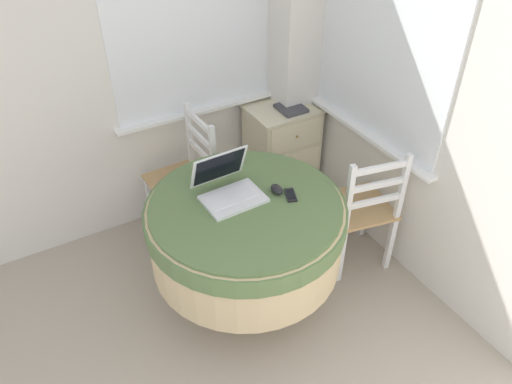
{
  "coord_description": "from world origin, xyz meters",
  "views": [
    {
      "loc": [
        -0.17,
        0.37,
        2.41
      ],
      "look_at": [
        0.94,
        2.32,
        0.68
      ],
      "focal_mm": 35.0,
      "sensor_mm": 36.0,
      "label": 1
    }
  ],
  "objects_px": {
    "dining_chair_near_right_window": "(361,210)",
    "round_dining_table": "(246,229)",
    "computer_mouse": "(277,189)",
    "dining_chair_near_back_window": "(186,179)",
    "laptop": "(228,188)",
    "corner_cabinet": "(281,151)",
    "cell_phone": "(291,195)",
    "book_on_cabinet": "(291,108)"
  },
  "relations": [
    {
      "from": "laptop",
      "to": "computer_mouse",
      "type": "bearing_deg",
      "value": -25.42
    },
    {
      "from": "dining_chair_near_right_window",
      "to": "corner_cabinet",
      "type": "relative_size",
      "value": 1.2
    },
    {
      "from": "round_dining_table",
      "to": "dining_chair_near_back_window",
      "type": "bearing_deg",
      "value": 91.84
    },
    {
      "from": "round_dining_table",
      "to": "computer_mouse",
      "type": "xyz_separation_m",
      "value": [
        0.19,
        -0.0,
        0.2
      ]
    },
    {
      "from": "book_on_cabinet",
      "to": "round_dining_table",
      "type": "bearing_deg",
      "value": -135.32
    },
    {
      "from": "round_dining_table",
      "to": "corner_cabinet",
      "type": "xyz_separation_m",
      "value": [
        0.77,
        0.85,
        -0.21
      ]
    },
    {
      "from": "computer_mouse",
      "to": "cell_phone",
      "type": "relative_size",
      "value": 0.7
    },
    {
      "from": "round_dining_table",
      "to": "dining_chair_near_back_window",
      "type": "xyz_separation_m",
      "value": [
        -0.03,
        0.79,
        -0.15
      ]
    },
    {
      "from": "computer_mouse",
      "to": "dining_chair_near_back_window",
      "type": "bearing_deg",
      "value": 105.43
    },
    {
      "from": "cell_phone",
      "to": "dining_chair_near_right_window",
      "type": "height_order",
      "value": "dining_chair_near_right_window"
    },
    {
      "from": "round_dining_table",
      "to": "dining_chair_near_right_window",
      "type": "distance_m",
      "value": 0.8
    },
    {
      "from": "computer_mouse",
      "to": "dining_chair_near_back_window",
      "type": "distance_m",
      "value": 0.9
    },
    {
      "from": "laptop",
      "to": "book_on_cabinet",
      "type": "height_order",
      "value": "laptop"
    },
    {
      "from": "dining_chair_near_back_window",
      "to": "book_on_cabinet",
      "type": "height_order",
      "value": "dining_chair_near_back_window"
    },
    {
      "from": "laptop",
      "to": "dining_chair_near_back_window",
      "type": "distance_m",
      "value": 0.78
    },
    {
      "from": "laptop",
      "to": "dining_chair_near_right_window",
      "type": "distance_m",
      "value": 0.93
    },
    {
      "from": "laptop",
      "to": "dining_chair_near_right_window",
      "type": "height_order",
      "value": "laptop"
    },
    {
      "from": "computer_mouse",
      "to": "corner_cabinet",
      "type": "xyz_separation_m",
      "value": [
        0.58,
        0.85,
        -0.41
      ]
    },
    {
      "from": "computer_mouse",
      "to": "book_on_cabinet",
      "type": "relative_size",
      "value": 0.46
    },
    {
      "from": "round_dining_table",
      "to": "corner_cabinet",
      "type": "relative_size",
      "value": 1.47
    },
    {
      "from": "dining_chair_near_back_window",
      "to": "dining_chair_near_right_window",
      "type": "xyz_separation_m",
      "value": [
        0.81,
        -0.84,
        0.0
      ]
    },
    {
      "from": "laptop",
      "to": "dining_chair_near_back_window",
      "type": "xyz_separation_m",
      "value": [
        0.02,
        0.68,
        -0.38
      ]
    },
    {
      "from": "cell_phone",
      "to": "round_dining_table",
      "type": "bearing_deg",
      "value": 166.2
    },
    {
      "from": "corner_cabinet",
      "to": "book_on_cabinet",
      "type": "relative_size",
      "value": 3.8
    },
    {
      "from": "dining_chair_near_back_window",
      "to": "corner_cabinet",
      "type": "height_order",
      "value": "dining_chair_near_back_window"
    },
    {
      "from": "dining_chair_near_back_window",
      "to": "round_dining_table",
      "type": "bearing_deg",
      "value": -88.16
    },
    {
      "from": "round_dining_table",
      "to": "book_on_cabinet",
      "type": "relative_size",
      "value": 5.57
    },
    {
      "from": "cell_phone",
      "to": "corner_cabinet",
      "type": "bearing_deg",
      "value": 59.95
    },
    {
      "from": "computer_mouse",
      "to": "corner_cabinet",
      "type": "height_order",
      "value": "computer_mouse"
    },
    {
      "from": "dining_chair_near_back_window",
      "to": "cell_phone",
      "type": "bearing_deg",
      "value": -72.48
    },
    {
      "from": "dining_chair_near_back_window",
      "to": "corner_cabinet",
      "type": "bearing_deg",
      "value": 3.84
    },
    {
      "from": "computer_mouse",
      "to": "cell_phone",
      "type": "xyz_separation_m",
      "value": [
        0.05,
        -0.06,
        -0.02
      ]
    },
    {
      "from": "laptop",
      "to": "book_on_cabinet",
      "type": "distance_m",
      "value": 1.08
    },
    {
      "from": "dining_chair_near_right_window",
      "to": "round_dining_table",
      "type": "bearing_deg",
      "value": 176.4
    },
    {
      "from": "computer_mouse",
      "to": "corner_cabinet",
      "type": "relative_size",
      "value": 0.12
    },
    {
      "from": "cell_phone",
      "to": "corner_cabinet",
      "type": "relative_size",
      "value": 0.17
    },
    {
      "from": "laptop",
      "to": "cell_phone",
      "type": "relative_size",
      "value": 2.61
    },
    {
      "from": "book_on_cabinet",
      "to": "corner_cabinet",
      "type": "bearing_deg",
      "value": 116.95
    },
    {
      "from": "dining_chair_near_right_window",
      "to": "corner_cabinet",
      "type": "xyz_separation_m",
      "value": [
        -0.02,
        0.9,
        -0.06
      ]
    },
    {
      "from": "round_dining_table",
      "to": "dining_chair_near_right_window",
      "type": "xyz_separation_m",
      "value": [
        0.79,
        -0.05,
        -0.15
      ]
    },
    {
      "from": "round_dining_table",
      "to": "book_on_cabinet",
      "type": "xyz_separation_m",
      "value": [
        0.8,
        0.79,
        0.17
      ]
    },
    {
      "from": "round_dining_table",
      "to": "computer_mouse",
      "type": "height_order",
      "value": "computer_mouse"
    }
  ]
}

